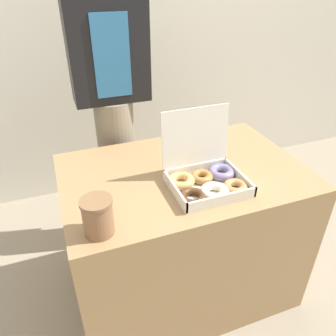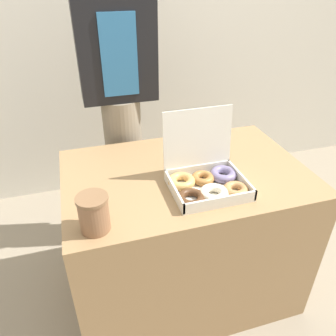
% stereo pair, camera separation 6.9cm
% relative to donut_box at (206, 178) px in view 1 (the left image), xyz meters
% --- Properties ---
extents(ground_plane, '(14.00, 14.00, 0.00)m').
position_rel_donut_box_xyz_m(ground_plane, '(-0.04, 0.13, -0.74)').
color(ground_plane, gray).
extents(table, '(1.01, 0.67, 0.70)m').
position_rel_donut_box_xyz_m(table, '(-0.04, 0.13, -0.39)').
color(table, '#99754C').
rests_on(table, ground_plane).
extents(donut_box, '(0.32, 0.27, 0.28)m').
position_rel_donut_box_xyz_m(donut_box, '(0.00, 0.00, 0.00)').
color(donut_box, silver).
rests_on(donut_box, table).
extents(coffee_cup, '(0.10, 0.10, 0.13)m').
position_rel_donut_box_xyz_m(coffee_cup, '(-0.43, -0.11, 0.03)').
color(coffee_cup, '#8C6042').
rests_on(coffee_cup, table).
extents(person_customer, '(0.36, 0.21, 1.64)m').
position_rel_donut_box_xyz_m(person_customer, '(-0.22, 0.61, 0.18)').
color(person_customer, gray).
rests_on(person_customer, ground_plane).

